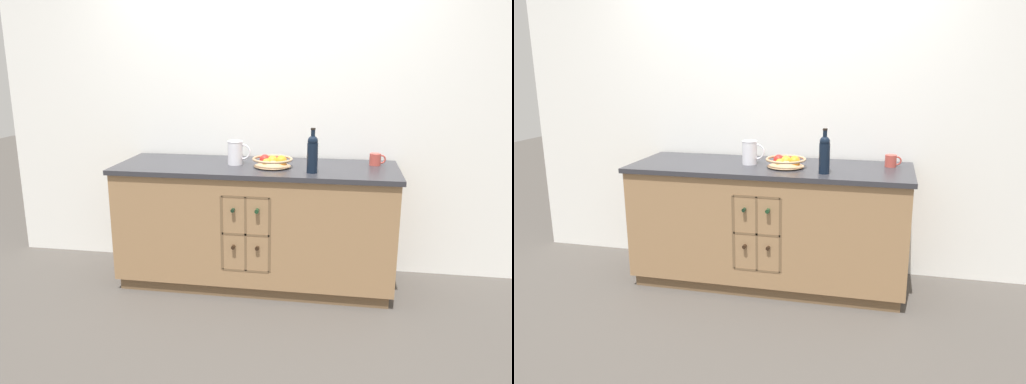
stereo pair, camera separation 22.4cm
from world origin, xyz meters
TOP-DOWN VIEW (x-y plane):
  - ground_plane at (0.00, 0.00)m, footprint 14.00×14.00m
  - back_wall at (0.00, 0.41)m, footprint 4.45×0.06m
  - kitchen_island at (-0.00, -0.00)m, footprint 2.09×0.74m
  - fruit_bowl at (0.13, -0.04)m, footprint 0.30×0.30m
  - white_pitcher at (-0.16, 0.01)m, footprint 0.18×0.12m
  - ceramic_mug at (0.88, 0.16)m, footprint 0.12×0.08m
  - standing_wine_bottle at (0.43, -0.18)m, footprint 0.08×0.08m

SIDE VIEW (x-z plane):
  - ground_plane at x=0.00m, z-range 0.00..0.00m
  - kitchen_island at x=0.00m, z-range 0.01..0.94m
  - ceramic_mug at x=0.88m, z-range 0.93..1.02m
  - fruit_bowl at x=0.13m, z-range 0.93..1.02m
  - white_pitcher at x=-0.16m, z-range 0.94..1.12m
  - standing_wine_bottle at x=0.43m, z-range 0.92..1.23m
  - back_wall at x=0.00m, z-range 0.00..2.55m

